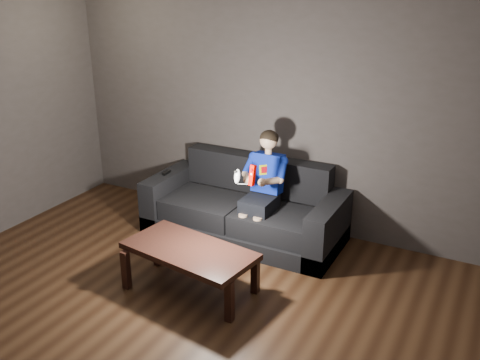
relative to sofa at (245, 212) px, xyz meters
The scene contains 8 objects.
floor 2.03m from the sofa, 89.06° to the right, with size 5.00×5.00×0.00m, color black.
back_wall 1.18m from the sofa, 86.09° to the left, with size 5.00×0.04×2.70m, color #3C3634.
sofa is the anchor object (origin of this frame).
child 0.51m from the sofa, 12.49° to the right, with size 0.47×0.57×1.15m.
wii_remote_red 0.90m from the sofa, 56.23° to the right, with size 0.06×0.08×0.20m.
nunchuk_white 0.81m from the sofa, 71.30° to the right, with size 0.06×0.09×0.15m.
wii_remote_black 1.03m from the sofa, behind, with size 0.05×0.15×0.03m.
coffee_table 1.23m from the sofa, 86.85° to the right, with size 1.27×0.76×0.43m.
Camera 1 is at (2.41, -2.76, 2.74)m, focal length 40.00 mm.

